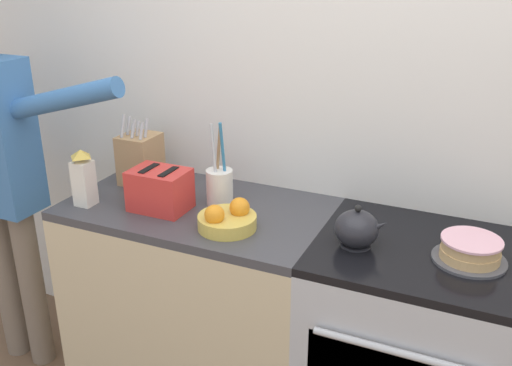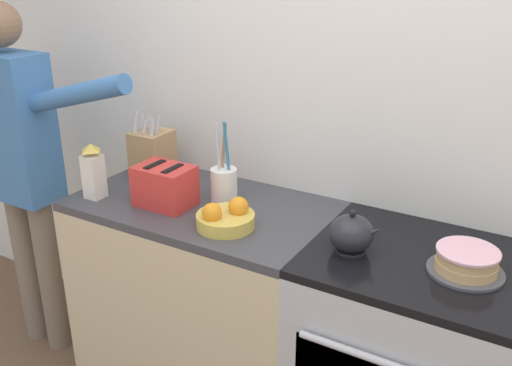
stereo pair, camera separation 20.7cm
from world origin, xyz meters
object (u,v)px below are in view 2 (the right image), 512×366
knife_block (153,155)px  toaster (165,186)px  utensil_crock (224,184)px  milk_carton (93,172)px  layer_cake (467,262)px  fruit_bowl (226,218)px  tea_kettle (352,234)px  person_baker (21,156)px

knife_block → toaster: knife_block is taller
utensil_crock → knife_block: bearing=170.7°
toaster → milk_carton: (-0.29, -0.09, 0.03)m
layer_cake → fruit_bowl: bearing=-172.3°
tea_kettle → knife_block: 1.02m
tea_kettle → layer_cake: bearing=7.5°
knife_block → person_baker: size_ratio=0.18×
layer_cake → person_baker: 1.93m
toaster → tea_kettle: bearing=1.3°
layer_cake → milk_carton: milk_carton is taller
tea_kettle → person_baker: size_ratio=0.11×
knife_block → fruit_bowl: knife_block is taller
utensil_crock → toaster: (-0.19, -0.13, 0.00)m
layer_cake → toaster: (-1.14, -0.06, 0.04)m
layer_cake → tea_kettle: (-0.36, -0.05, 0.03)m
utensil_crock → layer_cake: bearing=-4.2°
person_baker → layer_cake: bearing=-0.5°
tea_kettle → milk_carton: size_ratio=0.80×
toaster → person_baker: bearing=-176.8°
layer_cake → toaster: 1.14m
tea_kettle → toaster: 0.77m
knife_block → fruit_bowl: bearing=-24.6°
utensil_crock → milk_carton: size_ratio=1.49×
layer_cake → utensil_crock: 0.95m
toaster → milk_carton: 0.31m
utensil_crock → fruit_bowl: bearing=-55.3°
knife_block → utensil_crock: size_ratio=0.90×
tea_kettle → knife_block: bearing=169.5°
tea_kettle → toaster: (-0.77, -0.02, 0.02)m
milk_carton → person_baker: size_ratio=0.14×
milk_carton → fruit_bowl: bearing=3.8°
layer_cake → fruit_bowl: 0.83m
toaster → person_baker: (-0.79, -0.04, -0.00)m
tea_kettle → knife_block: (-1.00, 0.19, 0.05)m
fruit_bowl → milk_carton: size_ratio=0.93×
knife_block → toaster: 0.31m
toaster → person_baker: size_ratio=0.14×
fruit_bowl → person_baker: (-1.10, 0.00, 0.04)m
knife_block → person_baker: bearing=-156.2°
fruit_bowl → milk_carton: bearing=-176.2°
fruit_bowl → layer_cake: bearing=7.7°
utensil_crock → fruit_bowl: 0.22m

